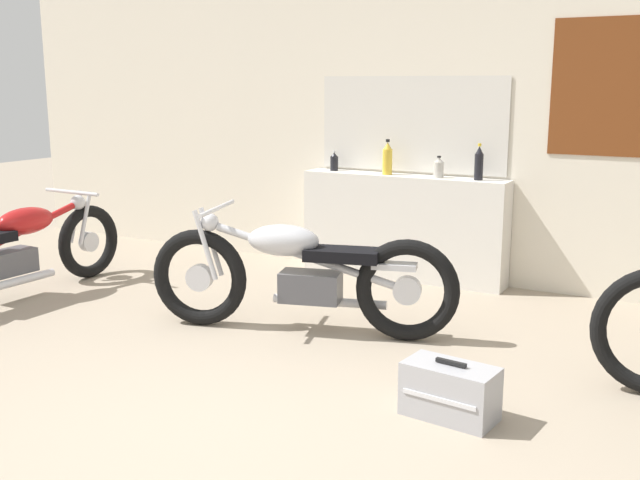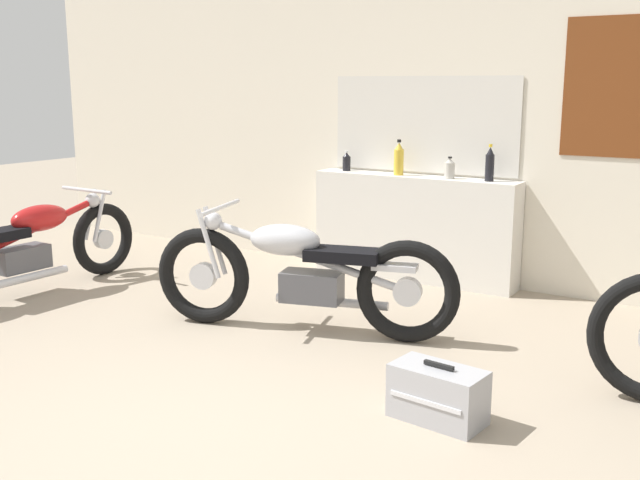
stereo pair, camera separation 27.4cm
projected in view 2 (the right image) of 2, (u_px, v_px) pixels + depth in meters
ground_plane at (201, 431)px, 3.78m from camera, size 24.00×24.00×0.00m
wall_back at (468, 122)px, 6.38m from camera, size 10.00×0.07×2.80m
sill_counter at (414, 228)px, 6.64m from camera, size 1.88×0.28×0.93m
bottle_leftmost at (347, 162)px, 6.90m from camera, size 0.07×0.07×0.18m
bottle_left_center at (399, 159)px, 6.58m from camera, size 0.09×0.09×0.31m
bottle_center at (450, 169)px, 6.34m from camera, size 0.09×0.09×0.19m
bottle_right_center at (490, 165)px, 6.16m from camera, size 0.07×0.07×0.31m
motorcycle_silver at (302, 274)px, 5.21m from camera, size 2.15×0.83×0.88m
motorcycle_red at (29, 246)px, 6.19m from camera, size 0.64×2.20×0.81m
hard_case_silver at (438, 394)px, 3.88m from camera, size 0.51×0.31×0.31m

